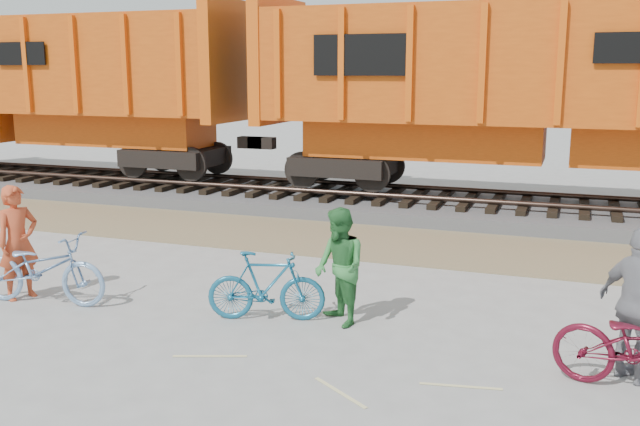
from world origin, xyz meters
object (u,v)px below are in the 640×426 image
Objects in this scene: hopper_car_left at (24,84)px; person_man at (340,267)px; person_woman at (639,305)px; person_solo at (18,242)px; hopper_car_center at (561,89)px; bicycle_teal at (266,286)px; bicycle_blue at (42,269)px.

person_man is (12.53, -8.18, -2.20)m from hopper_car_left.
person_woman is (3.67, -0.59, 0.08)m from person_man.
person_woman is at bearing -69.64° from person_solo.
person_solo is (-7.38, -8.75, -2.14)m from hopper_car_center.
person_solo is at bearing -130.14° from hopper_car_center.
bicycle_teal is at bearing -122.90° from person_man.
hopper_car_left is at bearing 14.85° from person_woman.
bicycle_blue reaches higher than bicycle_teal.
hopper_car_left is at bearing -167.34° from person_man.
hopper_car_left is at bearing 61.52° from person_solo.
hopper_car_left is at bearing 180.00° from hopper_car_center.
hopper_car_left is at bearing 37.46° from bicycle_teal.
bicycle_blue is at bearing 81.33° from bicycle_teal.
hopper_car_center is 11.48m from bicycle_blue.
hopper_car_center is 8.06× the size of person_solo.
hopper_car_left reaches higher than bicycle_teal.
bicycle_blue is 1.16× the size of person_woman.
bicycle_teal is at bearing -89.72° from bicycle_blue.
person_solo is at bearing 71.09° from bicycle_blue.
person_woman is (16.20, -8.77, -2.12)m from hopper_car_left.
bicycle_teal is at bearing -112.47° from hopper_car_center.
person_woman is at bearing 36.64° from person_man.
hopper_car_center is 8.82m from person_man.
hopper_car_center reaches higher than person_woman.
bicycle_teal is at bearing -64.08° from person_solo.
person_man is at bearing -33.13° from hopper_car_left.
person_man is at bearing 34.13° from person_woman.
person_solo reaches higher than bicycle_teal.
bicycle_teal is 0.92× the size of person_woman.
bicycle_teal is 4.70m from person_woman.
hopper_car_center reaches higher than bicycle_teal.
person_solo reaches higher than bicycle_blue.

